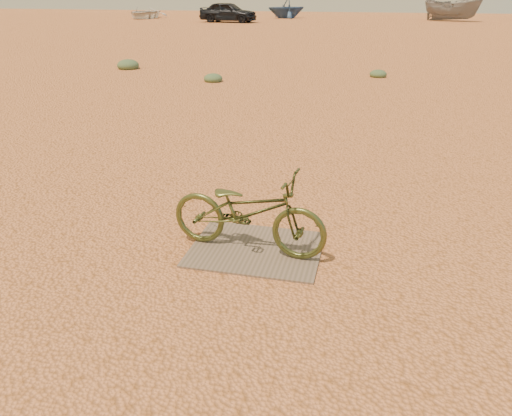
% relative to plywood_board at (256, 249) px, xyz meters
% --- Properties ---
extents(ground, '(120.00, 120.00, 0.00)m').
position_rel_plywood_board_xyz_m(ground, '(0.05, 0.18, -0.01)').
color(ground, '#E98A55').
rests_on(ground, ground).
extents(plywood_board, '(1.41, 1.12, 0.02)m').
position_rel_plywood_board_xyz_m(plywood_board, '(0.00, 0.00, 0.00)').
color(plywood_board, '#6E5A4C').
rests_on(plywood_board, ground).
extents(bicycle, '(1.77, 0.78, 0.90)m').
position_rel_plywood_board_xyz_m(bicycle, '(-0.08, -0.04, 0.46)').
color(bicycle, '#414A21').
rests_on(bicycle, plywood_board).
extents(car, '(4.91, 2.39, 1.61)m').
position_rel_plywood_board_xyz_m(car, '(-11.49, 38.21, 0.80)').
color(car, black).
rests_on(car, ground).
extents(boat_near_left, '(3.57, 4.89, 0.99)m').
position_rel_plywood_board_xyz_m(boat_near_left, '(-20.88, 41.93, 0.48)').
color(boat_near_left, silver).
rests_on(boat_near_left, ground).
extents(boat_far_left, '(4.84, 4.74, 1.94)m').
position_rel_plywood_board_xyz_m(boat_far_left, '(-7.88, 45.46, 0.96)').
color(boat_far_left, '#314F7C').
rests_on(boat_far_left, ground).
extents(boat_mid_right, '(5.27, 3.88, 1.92)m').
position_rel_plywood_board_xyz_m(boat_mid_right, '(6.87, 44.15, 0.95)').
color(boat_mid_right, slate).
rests_on(boat_mid_right, ground).
extents(kale_a, '(0.58, 0.58, 0.32)m').
position_rel_plywood_board_xyz_m(kale_a, '(-3.78, 10.17, -0.01)').
color(kale_a, '#506744').
rests_on(kale_a, ground).
extents(kale_b, '(0.54, 0.54, 0.30)m').
position_rel_plywood_board_xyz_m(kale_b, '(1.14, 12.24, -0.01)').
color(kale_b, '#506744').
rests_on(kale_b, ground).
extents(kale_c, '(0.77, 0.77, 0.42)m').
position_rel_plywood_board_xyz_m(kale_c, '(-7.54, 12.02, -0.01)').
color(kale_c, '#506744').
rests_on(kale_c, ground).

